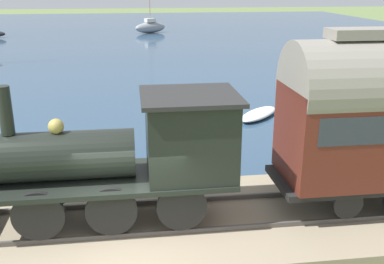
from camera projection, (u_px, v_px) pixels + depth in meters
The scene contains 7 objects.
ground_plane at pixel (134, 259), 10.42m from camera, with size 200.00×200.00×0.00m, color #607542.
harbor_water at pixel (130, 37), 51.34m from camera, with size 80.00×80.00×0.01m.
rail_embankment at pixel (133, 228), 11.29m from camera, with size 4.55×56.00×0.56m.
steam_locomotive at pixel (133, 150), 10.63m from camera, with size 2.18×6.45×3.39m.
sailboat_gray at pixel (150, 27), 54.99m from camera, with size 3.07×4.24×8.88m.
rowboat_off_pier at pixel (311, 95), 24.24m from camera, with size 1.14×2.31×0.54m.
rowboat_near_shore at pixel (259, 114), 21.11m from camera, with size 2.86×2.73×0.33m.
Camera 1 is at (-9.03, -0.16, 6.13)m, focal length 42.00 mm.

